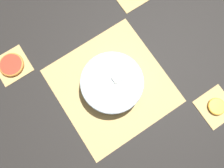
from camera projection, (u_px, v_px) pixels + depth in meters
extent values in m
plane|color=black|center=(112.00, 86.00, 0.89)|extent=(6.00, 6.00, 0.00)
cube|color=tan|center=(112.00, 86.00, 0.89)|extent=(0.44, 0.43, 0.01)
cube|color=#3D2D19|center=(136.00, 121.00, 0.86)|extent=(0.01, 0.42, 0.00)
cube|color=#3D2D19|center=(129.00, 110.00, 0.87)|extent=(0.01, 0.42, 0.00)
cube|color=#3D2D19|center=(122.00, 100.00, 0.88)|extent=(0.01, 0.42, 0.00)
cube|color=#3D2D19|center=(115.00, 90.00, 0.88)|extent=(0.01, 0.42, 0.00)
cube|color=#3D2D19|center=(109.00, 81.00, 0.89)|extent=(0.01, 0.42, 0.00)
cube|color=#3D2D19|center=(102.00, 71.00, 0.90)|extent=(0.01, 0.42, 0.00)
cube|color=#3D2D19|center=(96.00, 62.00, 0.91)|extent=(0.01, 0.42, 0.00)
cube|color=#3D2D19|center=(90.00, 53.00, 0.92)|extent=(0.01, 0.42, 0.00)
cube|color=tan|center=(216.00, 107.00, 0.87)|extent=(0.13, 0.13, 0.01)
cube|color=#3D2D19|center=(220.00, 111.00, 0.87)|extent=(0.00, 0.13, 0.00)
cube|color=#3D2D19|center=(212.00, 102.00, 0.87)|extent=(0.00, 0.13, 0.00)
cube|color=#3D2D19|center=(135.00, 0.00, 0.97)|extent=(0.00, 0.13, 0.00)
cube|color=tan|center=(12.00, 65.00, 0.91)|extent=(0.13, 0.13, 0.01)
cube|color=#3D2D19|center=(15.00, 70.00, 0.90)|extent=(0.00, 0.13, 0.00)
cube|color=#3D2D19|center=(10.00, 61.00, 0.91)|extent=(0.00, 0.13, 0.00)
cylinder|color=silver|center=(112.00, 84.00, 0.85)|extent=(0.24, 0.24, 0.07)
torus|color=silver|center=(112.00, 82.00, 0.83)|extent=(0.24, 0.24, 0.01)
cylinder|color=#F7EFC6|center=(109.00, 70.00, 0.87)|extent=(0.02, 0.02, 0.01)
cylinder|color=#F7EFC6|center=(99.00, 96.00, 0.84)|extent=(0.03, 0.03, 0.01)
cylinder|color=#F7EFC6|center=(97.00, 78.00, 0.87)|extent=(0.03, 0.03, 0.01)
cylinder|color=#F7EFC6|center=(116.00, 77.00, 0.88)|extent=(0.03, 0.03, 0.01)
cylinder|color=#F7EFC6|center=(131.00, 81.00, 0.87)|extent=(0.03, 0.03, 0.01)
cylinder|color=#F7EFC6|center=(116.00, 61.00, 0.85)|extent=(0.03, 0.03, 0.01)
cube|color=white|center=(116.00, 99.00, 0.85)|extent=(0.03, 0.03, 0.03)
cube|color=white|center=(115.00, 106.00, 0.85)|extent=(0.02, 0.02, 0.02)
cube|color=white|center=(118.00, 67.00, 0.88)|extent=(0.02, 0.02, 0.02)
cube|color=white|center=(106.00, 90.00, 0.85)|extent=(0.03, 0.03, 0.03)
cube|color=white|center=(128.00, 82.00, 0.84)|extent=(0.02, 0.02, 0.02)
cube|color=white|center=(132.00, 73.00, 0.89)|extent=(0.03, 0.03, 0.03)
cube|color=white|center=(116.00, 78.00, 0.83)|extent=(0.03, 0.03, 0.03)
cube|color=white|center=(101.00, 74.00, 0.85)|extent=(0.03, 0.03, 0.03)
cube|color=white|center=(100.00, 83.00, 0.84)|extent=(0.03, 0.03, 0.03)
ellipsoid|color=#F9A338|center=(124.00, 101.00, 0.82)|extent=(0.03, 0.02, 0.01)
ellipsoid|color=#F9A338|center=(99.00, 103.00, 0.83)|extent=(0.03, 0.02, 0.01)
ellipsoid|color=#F9A338|center=(120.00, 92.00, 0.85)|extent=(0.02, 0.01, 0.01)
ellipsoid|color=#F9A338|center=(125.00, 96.00, 0.86)|extent=(0.03, 0.02, 0.02)
cylinder|color=#F9A338|center=(217.00, 106.00, 0.86)|extent=(0.06, 0.06, 0.01)
torus|color=#F4A82D|center=(217.00, 106.00, 0.86)|extent=(0.07, 0.07, 0.01)
cylinder|color=red|center=(11.00, 65.00, 0.90)|extent=(0.09, 0.09, 0.01)
torus|color=orange|center=(11.00, 65.00, 0.90)|extent=(0.10, 0.10, 0.01)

